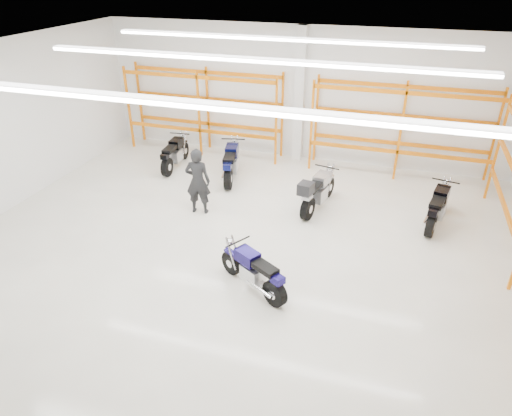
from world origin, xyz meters
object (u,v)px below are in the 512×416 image
(motorcycle_back_a, at_px, (174,155))
(motorcycle_back_b, at_px, (231,164))
(standing_man, at_px, (198,181))
(structural_column, at_px, (300,96))
(motorcycle_back_d, at_px, (437,208))
(motorcycle_main, at_px, (255,273))
(motorcycle_back_c, at_px, (316,192))

(motorcycle_back_a, relative_size, motorcycle_back_b, 0.92)
(standing_man, bearing_deg, structural_column, -119.33)
(motorcycle_back_d, xyz_separation_m, standing_man, (-6.33, -1.26, 0.45))
(motorcycle_back_a, relative_size, structural_column, 0.48)
(motorcycle_back_d, height_order, structural_column, structural_column)
(motorcycle_main, height_order, motorcycle_back_d, motorcycle_back_d)
(standing_man, relative_size, structural_column, 0.42)
(motorcycle_main, bearing_deg, motorcycle_back_a, 130.29)
(motorcycle_back_a, distance_m, structural_column, 4.67)
(motorcycle_back_d, height_order, standing_man, standing_man)
(motorcycle_back_b, bearing_deg, motorcycle_back_d, -9.60)
(motorcycle_back_a, height_order, motorcycle_back_c, motorcycle_back_c)
(motorcycle_back_c, distance_m, standing_man, 3.31)
(motorcycle_back_c, bearing_deg, structural_column, 110.90)
(motorcycle_back_d, bearing_deg, motorcycle_back_b, 170.40)
(motorcycle_back_c, xyz_separation_m, motorcycle_back_d, (3.22, 0.19, -0.06))
(motorcycle_back_c, bearing_deg, motorcycle_back_d, 3.30)
(standing_man, bearing_deg, motorcycle_main, 122.81)
(motorcycle_main, height_order, motorcycle_back_c, motorcycle_back_c)
(motorcycle_main, xyz_separation_m, motorcycle_back_d, (3.77, 4.12, 0.04))
(standing_man, bearing_deg, motorcycle_back_a, -60.46)
(motorcycle_main, xyz_separation_m, structural_column, (-0.83, 7.53, 1.79))
(motorcycle_back_c, xyz_separation_m, structural_column, (-1.37, 3.60, 1.69))
(motorcycle_back_a, relative_size, motorcycle_back_c, 0.94)
(motorcycle_back_c, distance_m, motorcycle_back_d, 3.23)
(motorcycle_main, distance_m, motorcycle_back_c, 3.98)
(motorcycle_back_d, bearing_deg, structural_column, 143.43)
(motorcycle_back_c, height_order, standing_man, standing_man)
(motorcycle_back_b, xyz_separation_m, motorcycle_back_c, (3.01, -1.24, 0.03))
(motorcycle_back_a, bearing_deg, structural_column, 29.14)
(motorcycle_main, xyz_separation_m, motorcycle_back_a, (-4.60, 5.43, 0.03))
(motorcycle_main, relative_size, motorcycle_back_d, 0.83)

